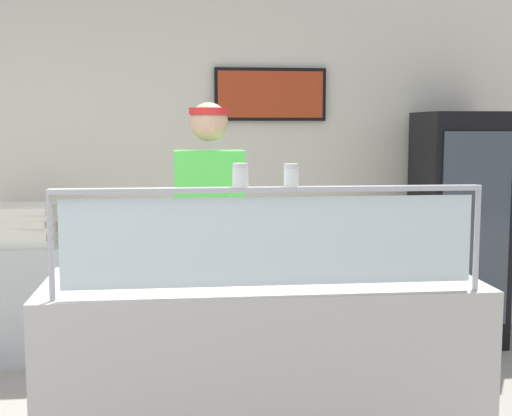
{
  "coord_description": "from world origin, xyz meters",
  "views": [
    {
      "loc": [
        0.6,
        -2.7,
        1.63
      ],
      "look_at": [
        0.94,
        0.4,
        1.27
      ],
      "focal_mm": 49.14,
      "sensor_mm": 36.0,
      "label": 1
    }
  ],
  "objects": [
    {
      "name": "prep_shelf",
      "position": [
        -0.5,
        2.27,
        0.41
      ],
      "size": [
        0.7,
        0.55,
        0.82
      ],
      "primitive_type": "cube",
      "color": "#B7BABF",
      "rests_on": "ground"
    },
    {
      "name": "pizza_box_stack",
      "position": [
        -0.51,
        2.27,
        0.95
      ],
      "size": [
        0.47,
        0.46,
        0.27
      ],
      "color": "silver",
      "rests_on": "prep_shelf"
    },
    {
      "name": "sneeze_guard",
      "position": [
        0.96,
        0.06,
        1.23
      ],
      "size": [
        1.75,
        0.06,
        0.44
      ],
      "color": "#B2B5BC",
      "rests_on": "serving_counter"
    },
    {
      "name": "pizza_server",
      "position": [
        0.71,
        0.44,
        0.99
      ],
      "size": [
        0.14,
        0.29,
        0.01
      ],
      "primitive_type": "cube",
      "rotation": [
        0.0,
        0.0,
        0.26
      ],
      "color": "#ADAFB7",
      "rests_on": "pizza_tray"
    },
    {
      "name": "pizza_tray",
      "position": [
        0.73,
        0.46,
        0.97
      ],
      "size": [
        0.46,
        0.46,
        0.04
      ],
      "color": "#9EA0A8",
      "rests_on": "serving_counter"
    },
    {
      "name": "parmesan_shaker",
      "position": [
        0.84,
        0.06,
        1.43
      ],
      "size": [
        0.06,
        0.06,
        0.1
      ],
      "color": "white",
      "rests_on": "sneeze_guard"
    },
    {
      "name": "shop_rear_unit",
      "position": [
        0.97,
        2.76,
        1.36
      ],
      "size": [
        6.33,
        0.13,
        2.7
      ],
      "color": "silver",
      "rests_on": "ground"
    },
    {
      "name": "serving_counter",
      "position": [
        0.96,
        0.37,
        0.47
      ],
      "size": [
        1.93,
        0.73,
        0.95
      ],
      "primitive_type": "cube",
      "color": "#BCB7B2",
      "rests_on": "ground"
    },
    {
      "name": "worker_figure",
      "position": [
        0.77,
        1.12,
        1.01
      ],
      "size": [
        0.41,
        0.5,
        1.76
      ],
      "color": "#23232D",
      "rests_on": "ground"
    },
    {
      "name": "drink_fridge",
      "position": [
        2.69,
        2.32,
        0.87
      ],
      "size": [
        0.6,
        0.62,
        1.73
      ],
      "color": "black",
      "rests_on": "ground"
    },
    {
      "name": "pepper_flake_shaker",
      "position": [
        1.05,
        0.06,
        1.43
      ],
      "size": [
        0.06,
        0.06,
        0.09
      ],
      "color": "white",
      "rests_on": "sneeze_guard"
    }
  ]
}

